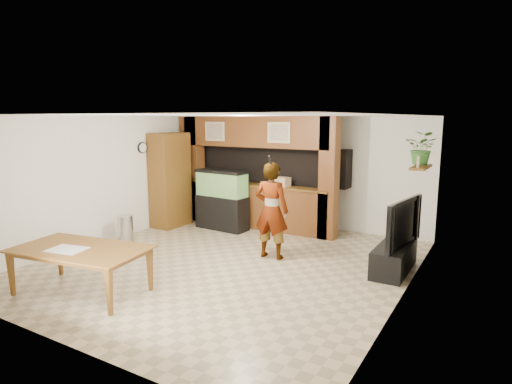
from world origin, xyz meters
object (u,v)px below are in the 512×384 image
Objects in this scene: dining_table at (80,271)px; aquarium at (222,200)px; pantry_cabinet at (170,180)px; television at (396,222)px; person at (271,210)px.

aquarium is at bearing 85.92° from dining_table.
television is (5.35, -0.47, -0.26)m from pantry_cabinet.
pantry_cabinet is 5.38m from television.
aquarium is 1.01× the size of television.
pantry_cabinet reaches higher than aquarium.
aquarium is at bearing 87.17° from television.
aquarium is 4.20m from television.
aquarium is (1.24, 0.36, -0.43)m from pantry_cabinet.
dining_table is at bearing 56.14° from person.
pantry_cabinet is 4.18m from dining_table.
dining_table is (-1.63, -2.89, -0.55)m from person.
person is at bearing -28.28° from aquarium.
television is 2.17m from person.
television is 0.77× the size of person.
television is at bearing 32.48° from dining_table.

